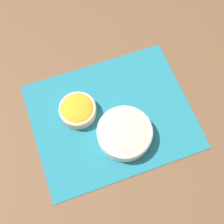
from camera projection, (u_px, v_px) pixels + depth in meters
ground_plane at (112, 116)px, 1.03m from camera, size 3.00×3.00×0.00m
placemat at (112, 116)px, 1.03m from camera, size 0.52×0.42×0.00m
cucumber_bowl at (125, 133)px, 0.97m from camera, size 0.17×0.17×0.06m
carrot_bowl at (78, 110)px, 1.01m from camera, size 0.12×0.12×0.05m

